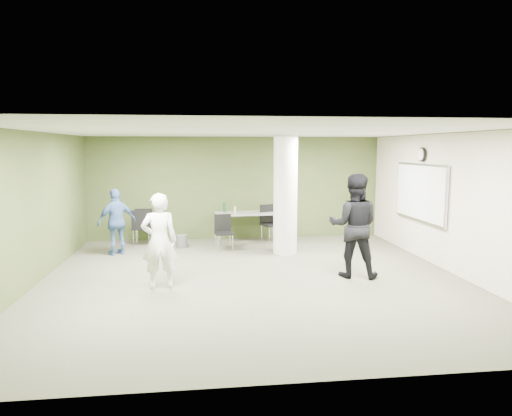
{
  "coord_description": "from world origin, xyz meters",
  "views": [
    {
      "loc": [
        -0.97,
        -8.49,
        2.49
      ],
      "look_at": [
        0.18,
        1.0,
        1.23
      ],
      "focal_mm": 32.0,
      "sensor_mm": 36.0,
      "label": 1
    }
  ],
  "objects": [
    {
      "name": "floor",
      "position": [
        0.0,
        0.0,
        0.0
      ],
      "size": [
        8.0,
        8.0,
        0.0
      ],
      "primitive_type": "plane",
      "color": "#545442",
      "rests_on": "ground"
    },
    {
      "name": "ceiling",
      "position": [
        0.0,
        0.0,
        2.8
      ],
      "size": [
        8.0,
        8.0,
        0.0
      ],
      "primitive_type": "plane",
      "rotation": [
        3.14,
        0.0,
        0.0
      ],
      "color": "white",
      "rests_on": "wall_back"
    },
    {
      "name": "wall_back",
      "position": [
        0.0,
        4.0,
        1.4
      ],
      "size": [
        8.0,
        2.8,
        0.02
      ],
      "primitive_type": "cube",
      "rotation": [
        1.57,
        0.0,
        0.0
      ],
      "color": "#3E5327",
      "rests_on": "floor"
    },
    {
      "name": "wall_left",
      "position": [
        -4.0,
        0.0,
        1.4
      ],
      "size": [
        0.02,
        8.0,
        2.8
      ],
      "primitive_type": "cube",
      "color": "#3E5327",
      "rests_on": "floor"
    },
    {
      "name": "wall_right_cream",
      "position": [
        4.0,
        0.0,
        1.4
      ],
      "size": [
        0.02,
        8.0,
        2.8
      ],
      "primitive_type": "cube",
      "color": "beige",
      "rests_on": "floor"
    },
    {
      "name": "column",
      "position": [
        1.0,
        2.0,
        1.4
      ],
      "size": [
        0.56,
        0.56,
        2.8
      ],
      "primitive_type": "cylinder",
      "color": "silver",
      "rests_on": "floor"
    },
    {
      "name": "whiteboard",
      "position": [
        3.92,
        1.2,
        1.5
      ],
      "size": [
        0.05,
        2.3,
        1.3
      ],
      "color": "silver",
      "rests_on": "wall_right_cream"
    },
    {
      "name": "wall_clock",
      "position": [
        3.92,
        1.2,
        2.35
      ],
      "size": [
        0.06,
        0.32,
        0.32
      ],
      "color": "black",
      "rests_on": "wall_right_cream"
    },
    {
      "name": "folding_table",
      "position": [
        0.22,
        3.42,
        0.75
      ],
      "size": [
        1.72,
        0.84,
        1.05
      ],
      "rotation": [
        0.0,
        0.0,
        0.06
      ],
      "color": "gray",
      "rests_on": "floor"
    },
    {
      "name": "wastebasket",
      "position": [
        -1.47,
        2.92,
        0.16
      ],
      "size": [
        0.28,
        0.28,
        0.32
      ],
      "primitive_type": "cylinder",
      "color": "#4C4C4C",
      "rests_on": "floor"
    },
    {
      "name": "chair_back_left",
      "position": [
        -2.46,
        3.52,
        0.55
      ],
      "size": [
        0.5,
        0.5,
        0.94
      ],
      "rotation": [
        0.0,
        0.0,
        3.22
      ],
      "color": "black",
      "rests_on": "floor"
    },
    {
      "name": "chair_back_right",
      "position": [
        -2.49,
        3.24,
        0.55
      ],
      "size": [
        0.48,
        0.48,
        0.93
      ],
      "rotation": [
        0.0,
        0.0,
        3.11
      ],
      "color": "black",
      "rests_on": "floor"
    },
    {
      "name": "chair_table_left",
      "position": [
        -0.43,
        2.58,
        0.5
      ],
      "size": [
        0.48,
        0.48,
        0.87
      ],
      "rotation": [
        0.0,
        0.0,
        0.12
      ],
      "color": "black",
      "rests_on": "floor"
    },
    {
      "name": "chair_table_right",
      "position": [
        0.85,
        3.34,
        0.59
      ],
      "size": [
        0.64,
        0.64,
        1.0
      ],
      "rotation": [
        0.0,
        0.0,
        0.37
      ],
      "color": "black",
      "rests_on": "floor"
    },
    {
      "name": "woman_white",
      "position": [
        -1.72,
        -0.42,
        0.86
      ],
      "size": [
        0.68,
        0.49,
        1.72
      ],
      "primitive_type": "imported",
      "rotation": [
        0.0,
        0.0,
        3.28
      ],
      "color": "white",
      "rests_on": "floor"
    },
    {
      "name": "man_black",
      "position": [
        1.95,
        -0.1,
        1.01
      ],
      "size": [
        1.17,
        1.03,
        2.01
      ],
      "primitive_type": "imported",
      "rotation": [
        0.0,
        0.0,
        2.82
      ],
      "color": "black",
      "rests_on": "floor"
    },
    {
      "name": "man_blue",
      "position": [
        -2.94,
        2.35,
        0.78
      ],
      "size": [
        0.98,
        0.8,
        1.56
      ],
      "primitive_type": "imported",
      "rotation": [
        0.0,
        0.0,
        3.69
      ],
      "color": "#4062A0",
      "rests_on": "floor"
    }
  ]
}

